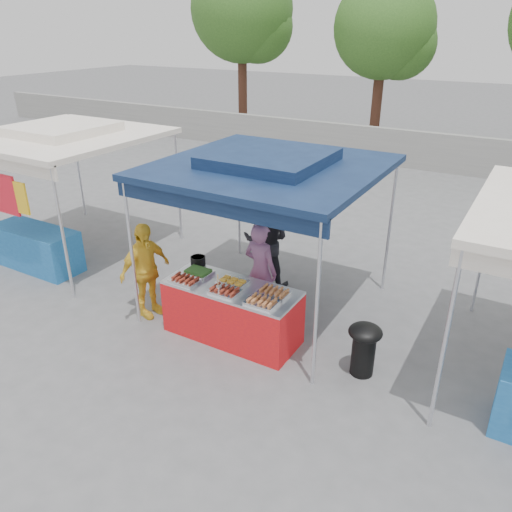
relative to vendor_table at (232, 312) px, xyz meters
The scene contains 22 objects.
ground_plane 0.44m from the vendor_table, 90.00° to the left, with size 80.00×80.00×0.00m, color slate.
back_wall 11.10m from the vendor_table, 90.00° to the left, with size 40.00×0.25×1.20m, color gray.
main_canopy 2.22m from the vendor_table, 90.00° to the left, with size 3.20×3.20×2.57m.
neighbor_stall_left 4.70m from the vendor_table, behind, with size 3.20×3.20×2.57m.
tree_0 15.51m from the vendor_table, 120.50° to the left, with size 3.93×3.93×6.76m.
tree_1 13.70m from the vendor_table, 98.75° to the left, with size 3.50×3.43×5.90m.
vendor_table is the anchor object (origin of this frame).
food_tray_fl 0.84m from the vendor_table, 159.95° to the right, with size 0.42×0.30×0.07m.
food_tray_fm 0.51m from the vendor_table, 81.78° to the right, with size 0.42×0.30×0.07m.
food_tray_fr 0.81m from the vendor_table, 19.74° to the right, with size 0.42×0.30×0.07m.
food_tray_bl 0.79m from the vendor_table, behind, with size 0.42×0.30×0.07m.
food_tray_bm 0.47m from the vendor_table, 108.29° to the left, with size 0.42×0.30×0.07m.
food_tray_br 0.80m from the vendor_table, ahead, with size 0.42×0.30×0.07m.
cooking_pot 1.03m from the vendor_table, 158.24° to the left, with size 0.23×0.23×0.14m, color black.
skewer_cup 0.54m from the vendor_table, 101.03° to the right, with size 0.08×0.08×0.10m, color silver.
wok_burner 1.98m from the vendor_table, ahead, with size 0.45×0.45×0.75m.
crate_left 0.95m from the vendor_table, 123.82° to the left, with size 0.52×0.36×0.31m, color #1645B7.
crate_right 0.67m from the vendor_table, 68.08° to the left, with size 0.49×0.34×0.29m, color #1645B7.
crate_stacked 0.61m from the vendor_table, 68.08° to the left, with size 0.46×0.32×0.28m, color #1645B7.
vendor_woman 0.82m from the vendor_table, 85.33° to the left, with size 0.58×0.38×1.59m, color #9A6291.
helper_man 1.77m from the vendor_table, 102.31° to the left, with size 0.83×0.65×1.71m, color black.
customer_person 1.56m from the vendor_table, behind, with size 0.92×0.38×1.57m, color yellow.
Camera 1 is at (3.50, -5.38, 4.28)m, focal length 35.00 mm.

